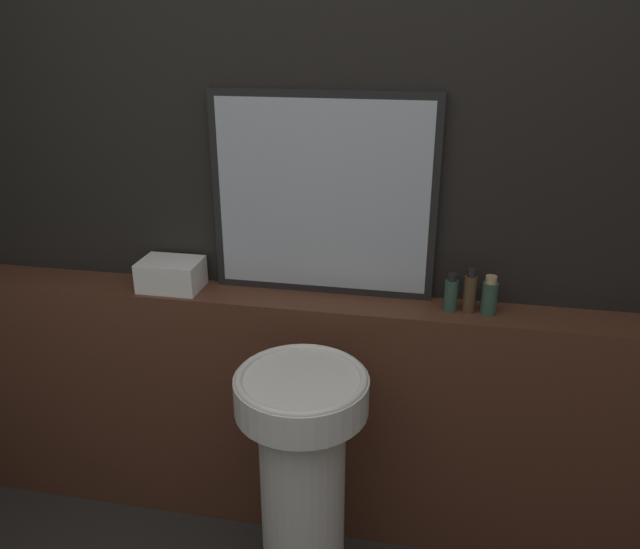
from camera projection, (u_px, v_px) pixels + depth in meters
name	position (u px, v px, depth m)	size (l,w,h in m)	color
wall_back	(329.00, 203.00, 2.12)	(8.00, 0.06, 2.50)	black
vanity_counter	(322.00, 416.00, 2.30)	(2.85, 0.19, 0.94)	#512D1E
pedestal_sink	(303.00, 478.00, 1.94)	(0.40, 0.40, 0.88)	silver
mirror	(323.00, 197.00, 2.07)	(0.76, 0.03, 0.69)	black
towel_stack	(171.00, 274.00, 2.20)	(0.21, 0.15, 0.10)	white
shampoo_bottle	(451.00, 294.00, 2.03)	(0.04, 0.04, 0.13)	#2D4C3D
conditioner_bottle	(470.00, 292.00, 2.01)	(0.04, 0.04, 0.15)	#4C3823
lotion_bottle	(489.00, 296.00, 2.01)	(0.05, 0.05, 0.13)	#2D4C3D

